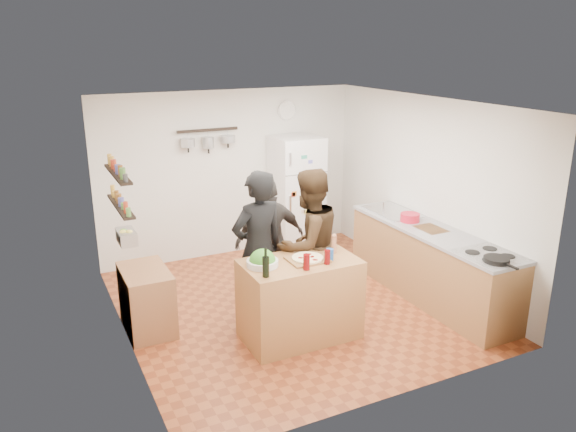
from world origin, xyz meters
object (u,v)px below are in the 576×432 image
pepper_mill (334,245)px  skillet (497,260)px  salad_bowl (262,263)px  fridge (296,194)px  wine_bottle (266,267)px  person_back (270,239)px  prep_island (300,299)px  salt_canister (330,255)px  side_table (147,300)px  person_center (309,245)px  red_bowl (410,217)px  counter_run (430,264)px  person_left (258,250)px  wall_clock (287,111)px

pepper_mill → skillet: (1.41, -1.02, -0.05)m
salad_bowl → fridge: fridge is taller
wine_bottle → person_back: size_ratio=0.13×
prep_island → person_back: person_back is taller
wine_bottle → salt_canister: (0.80, 0.10, -0.04)m
side_table → salt_canister: bearing=-30.2°
pepper_mill → skillet: bearing=-36.0°
prep_island → side_table: prep_island is taller
prep_island → person_center: (0.33, 0.43, 0.45)m
salad_bowl → skillet: (2.28, -1.02, 0.00)m
wine_bottle → red_bowl: (2.41, 0.79, -0.04)m
counter_run → skillet: skillet is taller
person_left → skillet: size_ratio=6.68×
pepper_mill → salt_canister: (-0.15, -0.17, -0.03)m
red_bowl → salad_bowl: bearing=-167.4°
wine_bottle → counter_run: 2.55m
person_center → side_table: (-1.81, 0.49, -0.54)m
side_table → skillet: bearing=-29.5°
pepper_mill → prep_island: bearing=-173.7°
prep_island → person_back: bearing=83.1°
person_center → skillet: bearing=122.4°
prep_island → wine_bottle: bearing=-156.3°
prep_island → wall_clock: wall_clock is taller
salad_bowl → wine_bottle: wine_bottle is taller
person_left → person_back: bearing=-135.1°
person_center → wall_clock: wall_clock is taller
salt_canister → red_bowl: salt_canister is taller
prep_island → skillet: (1.86, -0.97, 0.49)m
wine_bottle → salad_bowl: bearing=73.5°
counter_run → fridge: bearing=108.1°
salad_bowl → counter_run: bearing=2.9°
salad_bowl → skillet: 2.50m
person_center → side_table: bearing=-30.2°
salad_bowl → person_left: bearing=72.3°
wine_bottle → salt_canister: wine_bottle is taller
person_center → person_back: bearing=-87.9°
wine_bottle → counter_run: size_ratio=0.08×
wall_clock → person_center: bearing=-110.2°
salt_canister → salad_bowl: bearing=166.7°
salt_canister → person_center: size_ratio=0.07×
wine_bottle → side_table: bearing=130.8°
person_left → wall_clock: (1.49, 2.31, 1.23)m
prep_island → pepper_mill: (0.45, 0.05, 0.54)m
red_bowl → wall_clock: size_ratio=0.84×
prep_island → counter_run: bearing=5.0°
wall_clock → fridge: bearing=-90.0°
skillet → fridge: 3.50m
prep_island → skillet: bearing=-27.6°
person_back → counter_run: 2.07m
fridge → side_table: bearing=-150.0°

